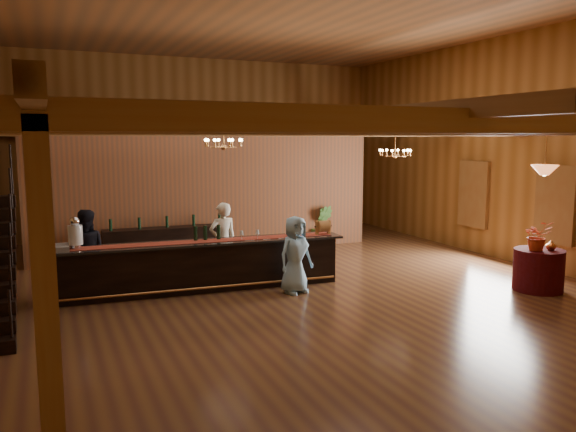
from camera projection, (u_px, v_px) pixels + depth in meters
name	position (u px, v px, depth m)	size (l,w,h in m)	color
floor	(281.00, 283.00, 11.78)	(14.00, 14.00, 0.00)	brown
ceiling	(281.00, 11.00, 11.03)	(14.00, 14.00, 0.00)	#94592F
wall_back	(196.00, 147.00, 17.77)	(12.00, 0.10, 5.50)	#94612E
wall_right	(506.00, 149.00, 13.78)	(0.10, 14.00, 5.50)	#94612E
beam_grid	(272.00, 127.00, 11.80)	(11.90, 13.90, 0.39)	olive
support_posts	(291.00, 210.00, 11.11)	(9.20, 10.20, 3.20)	olive
partition_wall	(211.00, 195.00, 14.55)	(9.00, 0.18, 3.10)	brown
window_right_front	(556.00, 205.00, 12.47)	(0.12, 1.05, 1.75)	white
window_right_back	(474.00, 194.00, 14.83)	(0.12, 1.05, 1.75)	white
backroom_boxes	(200.00, 223.00, 16.59)	(4.10, 0.60, 1.10)	black
tasting_bar	(200.00, 266.00, 11.14)	(5.94, 1.16, 1.00)	black
beverage_dispenser	(75.00, 233.00, 10.32)	(0.26, 0.26, 0.60)	silver
glass_rack_tray	(54.00, 248.00, 10.15)	(0.50, 0.50, 0.10)	gray
raffle_drum	(323.00, 226.00, 11.87)	(0.34, 0.24, 0.30)	#9D5D31
bar_bottle_0	(196.00, 233.00, 11.14)	(0.07, 0.07, 0.30)	black
bar_bottle_1	(205.00, 233.00, 11.20)	(0.07, 0.07, 0.30)	black
bar_bottle_2	(219.00, 232.00, 11.29)	(0.07, 0.07, 0.30)	black
backbar_shelf	(168.00, 245.00, 13.74)	(3.04, 0.48, 0.86)	black
round_table	(538.00, 270.00, 11.15)	(0.96, 0.96, 0.83)	#380506
chandelier_left	(224.00, 143.00, 11.60)	(0.80, 0.80, 0.44)	#C58547
chandelier_right	(395.00, 152.00, 14.19)	(0.80, 0.80, 0.70)	#C58547
pendant_lamp	(545.00, 170.00, 10.87)	(0.52, 0.52, 0.90)	#C58547
bartender	(223.00, 241.00, 11.98)	(0.61, 0.40, 1.66)	white
staff_second	(85.00, 251.00, 10.94)	(0.80, 0.62, 1.65)	black
guest	(295.00, 255.00, 10.93)	(0.74, 0.48, 1.52)	#89BBDA
floor_plant	(321.00, 225.00, 15.82)	(0.63, 0.51, 1.15)	#3B6A29
table_flowers	(537.00, 236.00, 10.94)	(0.53, 0.46, 0.59)	#AF3515
table_vase	(551.00, 242.00, 11.00)	(0.16, 0.16, 0.32)	#C58547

